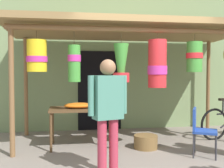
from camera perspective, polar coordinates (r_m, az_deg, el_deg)
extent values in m
plane|color=gray|center=(5.19, 6.70, -14.03)|extent=(30.00, 30.00, 0.00)
cube|color=#7A9360|center=(7.32, 1.67, 8.26)|extent=(12.61, 0.25, 4.42)
cube|color=#2D2823|center=(7.25, 1.89, 12.55)|extent=(11.35, 0.04, 0.24)
cube|color=black|center=(7.08, -2.55, -1.36)|extent=(1.10, 0.03, 2.00)
cylinder|color=brown|center=(5.08, -19.88, -1.62)|extent=(0.09, 0.09, 2.25)
cylinder|color=brown|center=(6.74, -17.23, -0.61)|extent=(0.09, 0.09, 2.25)
cylinder|color=brown|center=(7.57, 19.10, -0.31)|extent=(0.09, 0.09, 2.25)
cylinder|color=brown|center=(5.21, 5.70, 11.00)|extent=(4.73, 0.10, 0.10)
cylinder|color=brown|center=(6.85, 2.05, 10.22)|extent=(4.73, 0.10, 0.10)
cube|color=olive|center=(6.04, 3.62, 10.98)|extent=(5.03, 2.18, 0.22)
cylinder|color=brown|center=(5.14, -15.20, 9.60)|extent=(0.01, 0.01, 0.16)
cylinder|color=yellow|center=(5.11, -15.15, 5.59)|extent=(0.34, 0.34, 0.56)
cylinder|color=#D13399|center=(5.10, -15.14, 4.93)|extent=(0.37, 0.37, 0.10)
cylinder|color=brown|center=(5.10, -7.77, 9.26)|extent=(0.01, 0.01, 0.24)
cylinder|color=green|center=(5.06, -7.74, 4.19)|extent=(0.22, 0.22, 0.66)
cylinder|color=#D13399|center=(5.07, -7.75, 5.25)|extent=(0.24, 0.24, 0.12)
cylinder|color=brown|center=(5.16, 1.89, 9.40)|extent=(0.01, 0.01, 0.20)
cone|color=green|center=(5.12, 1.88, 2.81)|extent=(0.28, 0.28, 0.98)
cylinder|color=red|center=(5.12, 1.88, 1.36)|extent=(0.30, 0.30, 0.18)
cylinder|color=brown|center=(5.29, 9.31, 9.62)|extent=(0.01, 0.01, 0.12)
cylinder|color=red|center=(5.25, 9.27, 4.13)|extent=(0.34, 0.34, 0.89)
cylinder|color=#D13399|center=(5.25, 9.26, 2.82)|extent=(0.37, 0.37, 0.16)
cylinder|color=brown|center=(5.59, 16.59, 9.05)|extent=(0.01, 0.01, 0.15)
cylinder|color=green|center=(5.56, 16.54, 5.34)|extent=(0.29, 0.29, 0.58)
cylinder|color=red|center=(5.56, 16.54, 5.58)|extent=(0.32, 0.32, 0.10)
cube|color=brown|center=(5.53, -6.08, -5.10)|extent=(1.29, 0.75, 0.04)
cylinder|color=brown|center=(5.28, -12.42, -9.73)|extent=(0.05, 0.05, 0.73)
cylinder|color=brown|center=(5.34, 0.59, -9.52)|extent=(0.05, 0.05, 0.73)
cylinder|color=brown|center=(5.91, -12.06, -8.41)|extent=(0.05, 0.05, 0.73)
cylinder|color=brown|center=(5.97, -0.47, -8.25)|extent=(0.05, 0.05, 0.73)
ellipsoid|color=orange|center=(5.50, -6.89, -4.38)|extent=(0.56, 0.39, 0.11)
ellipsoid|color=green|center=(5.46, -5.99, -4.37)|extent=(0.25, 0.20, 0.07)
cube|color=#2347A8|center=(5.17, 18.53, -9.19)|extent=(0.54, 0.54, 0.04)
cube|color=#2347A8|center=(5.14, 16.54, -6.96)|extent=(0.22, 0.37, 0.40)
cylinder|color=#333338|center=(5.04, 20.54, -12.08)|extent=(0.03, 0.03, 0.44)
cylinder|color=#333338|center=(5.39, 20.49, -11.13)|extent=(0.03, 0.03, 0.44)
cylinder|color=#333338|center=(5.05, 16.36, -12.00)|extent=(0.03, 0.03, 0.44)
cylinder|color=#333338|center=(5.40, 16.59, -11.06)|extent=(0.03, 0.03, 0.44)
cylinder|color=brown|center=(5.51, 6.92, -11.68)|extent=(0.46, 0.46, 0.26)
torus|color=black|center=(6.51, 20.21, -7.79)|extent=(0.71, 0.19, 0.71)
cylinder|color=black|center=(6.61, 21.79, -4.33)|extent=(0.03, 0.03, 0.30)
cube|color=black|center=(6.60, 21.81, -2.95)|extent=(0.21, 0.12, 0.05)
cylinder|color=#B23347|center=(3.99, -2.05, -13.03)|extent=(0.13, 0.13, 0.81)
cylinder|color=#B23347|center=(4.06, 0.33, -12.74)|extent=(0.13, 0.13, 0.81)
cube|color=#4C8E7A|center=(3.90, -0.85, -2.72)|extent=(0.45, 0.33, 0.61)
cylinder|color=#4C8E7A|center=(3.79, -4.34, -2.41)|extent=(0.08, 0.08, 0.55)
cylinder|color=#4C8E7A|center=(4.01, 2.44, -2.14)|extent=(0.08, 0.08, 0.55)
sphere|color=#9E704C|center=(3.88, -0.86, 3.43)|extent=(0.22, 0.22, 0.22)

